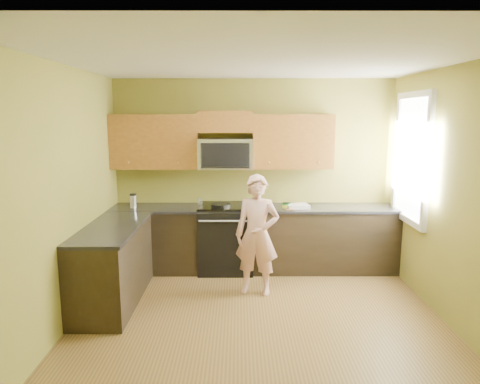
{
  "coord_description": "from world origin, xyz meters",
  "views": [
    {
      "loc": [
        -0.22,
        -4.3,
        2.18
      ],
      "look_at": [
        -0.2,
        1.3,
        1.2
      ],
      "focal_mm": 32.62,
      "sensor_mm": 36.0,
      "label": 1
    }
  ],
  "objects_px": {
    "microwave": "(226,168)",
    "woman": "(257,235)",
    "stove": "(226,238)",
    "frying_pan": "(221,208)",
    "butter_tub": "(286,208)",
    "travel_mug": "(134,208)"
  },
  "relations": [
    {
      "from": "stove",
      "to": "travel_mug",
      "type": "bearing_deg",
      "value": -178.32
    },
    {
      "from": "butter_tub",
      "to": "frying_pan",
      "type": "bearing_deg",
      "value": -170.66
    },
    {
      "from": "woman",
      "to": "butter_tub",
      "type": "height_order",
      "value": "woman"
    },
    {
      "from": "microwave",
      "to": "frying_pan",
      "type": "distance_m",
      "value": 0.6
    },
    {
      "from": "stove",
      "to": "microwave",
      "type": "distance_m",
      "value": 0.98
    },
    {
      "from": "travel_mug",
      "to": "microwave",
      "type": "bearing_deg",
      "value": 7.23
    },
    {
      "from": "microwave",
      "to": "travel_mug",
      "type": "distance_m",
      "value": 1.4
    },
    {
      "from": "frying_pan",
      "to": "butter_tub",
      "type": "relative_size",
      "value": 3.96
    },
    {
      "from": "frying_pan",
      "to": "travel_mug",
      "type": "xyz_separation_m",
      "value": [
        -1.22,
        0.16,
        -0.03
      ]
    },
    {
      "from": "stove",
      "to": "frying_pan",
      "type": "distance_m",
      "value": 0.52
    },
    {
      "from": "stove",
      "to": "woman",
      "type": "height_order",
      "value": "woman"
    },
    {
      "from": "travel_mug",
      "to": "butter_tub",
      "type": "bearing_deg",
      "value": -0.39
    },
    {
      "from": "microwave",
      "to": "woman",
      "type": "xyz_separation_m",
      "value": [
        0.41,
        -0.94,
        -0.71
      ]
    },
    {
      "from": "microwave",
      "to": "butter_tub",
      "type": "distance_m",
      "value": 1.01
    },
    {
      "from": "frying_pan",
      "to": "travel_mug",
      "type": "relative_size",
      "value": 2.41
    },
    {
      "from": "microwave",
      "to": "frying_pan",
      "type": "relative_size",
      "value": 1.62
    },
    {
      "from": "butter_tub",
      "to": "travel_mug",
      "type": "distance_m",
      "value": 2.13
    },
    {
      "from": "stove",
      "to": "travel_mug",
      "type": "relative_size",
      "value": 4.86
    },
    {
      "from": "stove",
      "to": "frying_pan",
      "type": "relative_size",
      "value": 2.02
    },
    {
      "from": "butter_tub",
      "to": "travel_mug",
      "type": "xyz_separation_m",
      "value": [
        -2.13,
        0.01,
        0.0
      ]
    },
    {
      "from": "microwave",
      "to": "woman",
      "type": "relative_size",
      "value": 0.51
    },
    {
      "from": "woman",
      "to": "butter_tub",
      "type": "xyz_separation_m",
      "value": [
        0.44,
        0.77,
        0.18
      ]
    }
  ]
}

